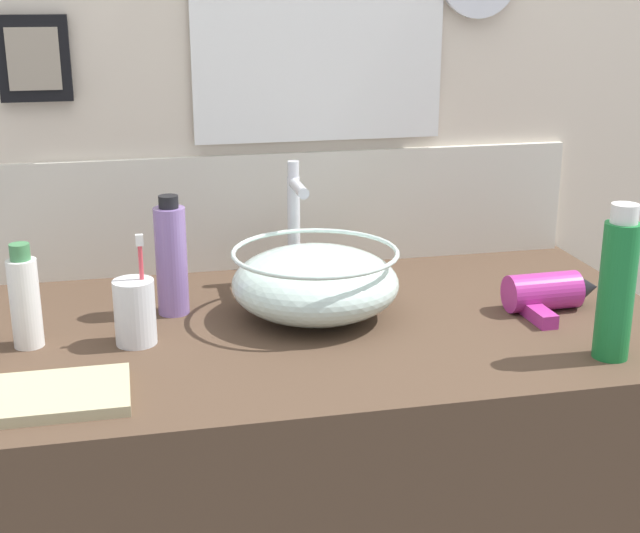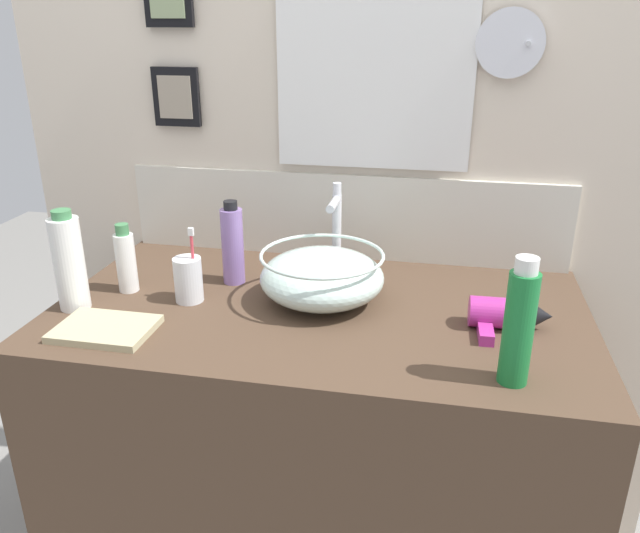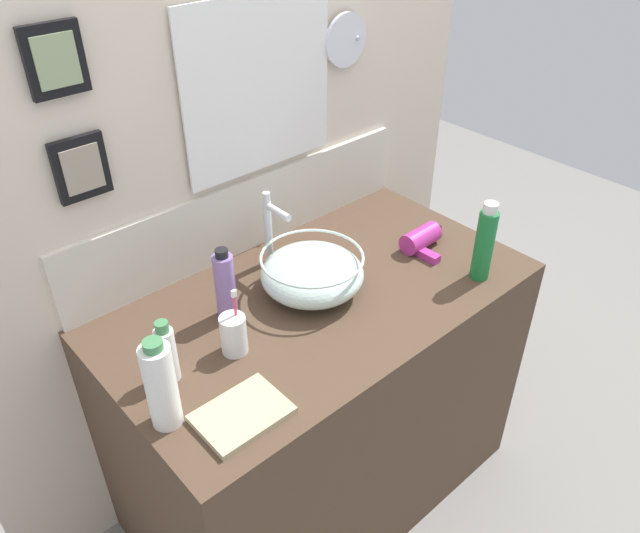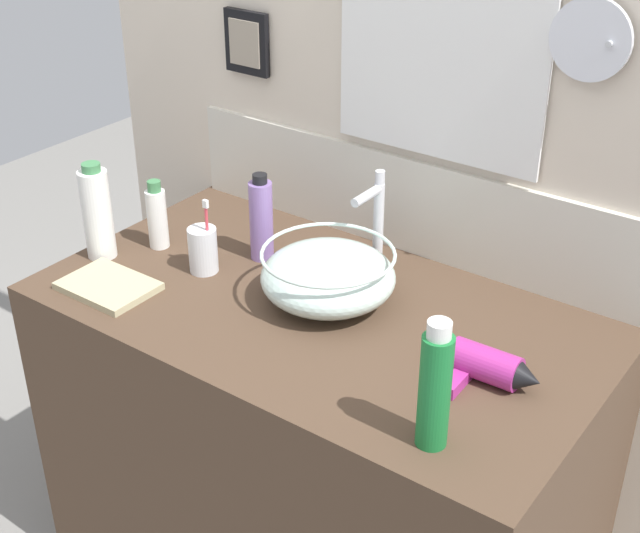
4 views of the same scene
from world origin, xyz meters
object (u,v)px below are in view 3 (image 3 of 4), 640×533
hair_drier (424,238)px  shampoo_bottle (484,243)px  lotion_bottle (225,286)px  spray_bottle (166,352)px  toothbrush_cup (234,334)px  soap_dispenser (161,385)px  faucet (272,225)px  hand_towel (242,414)px  glass_bowl_sink (313,272)px

hair_drier → shampoo_bottle: 0.23m
hair_drier → shampoo_bottle: (-0.00, -0.21, 0.08)m
hair_drier → lotion_bottle: lotion_bottle is taller
spray_bottle → hair_drier: bearing=-1.9°
hair_drier → shampoo_bottle: size_ratio=0.72×
toothbrush_cup → soap_dispenser: size_ratio=0.77×
faucet → hand_towel: size_ratio=1.18×
spray_bottle → soap_dispenser: 0.14m
toothbrush_cup → lotion_bottle: 0.15m
glass_bowl_sink → toothbrush_cup: size_ratio=1.60×
hair_drier → hand_towel: size_ratio=0.87×
shampoo_bottle → soap_dispenser: bearing=172.5°
lotion_bottle → hand_towel: (-0.18, -0.31, -0.09)m
hair_drier → shampoo_bottle: bearing=-91.0°
glass_bowl_sink → spray_bottle: size_ratio=1.70×
hand_towel → faucet: bearing=45.0°
hair_drier → toothbrush_cup: bearing=180.0°
hair_drier → shampoo_bottle: shampoo_bottle is taller
soap_dispenser → hand_towel: size_ratio=1.16×
soap_dispenser → glass_bowl_sink: bearing=14.6°
lotion_bottle → hand_towel: lotion_bottle is taller
spray_bottle → shampoo_bottle: bearing=-15.4°
hand_towel → glass_bowl_sink: bearing=29.8°
hair_drier → soap_dispenser: size_ratio=0.75×
faucet → spray_bottle: bearing=-156.4°
hair_drier → hand_towel: 0.85m
faucet → hair_drier: size_ratio=1.35×
shampoo_bottle → spray_bottle: bearing=164.6°
glass_bowl_sink → spray_bottle: bearing=-176.8°
spray_bottle → lotion_bottle: (0.23, 0.10, 0.02)m
shampoo_bottle → lotion_bottle: (-0.65, 0.34, -0.02)m
toothbrush_cup → shampoo_bottle: 0.75m
shampoo_bottle → soap_dispenser: shampoo_bottle is taller
shampoo_bottle → lotion_bottle: shampoo_bottle is taller
glass_bowl_sink → lotion_bottle: 0.26m
toothbrush_cup → lotion_bottle: bearing=62.2°
hair_drier → lotion_bottle: (-0.65, 0.13, 0.07)m
spray_bottle → shampoo_bottle: 0.91m
shampoo_bottle → soap_dispenser: size_ratio=1.05×
faucet → toothbrush_cup: bearing=-142.4°
faucet → lotion_bottle: size_ratio=1.12×
toothbrush_cup → hair_drier: bearing=-0.0°
shampoo_bottle → hand_towel: size_ratio=1.21×
hair_drier → toothbrush_cup: (-0.72, 0.00, 0.02)m
glass_bowl_sink → soap_dispenser: 0.57m
toothbrush_cup → spray_bottle: toothbrush_cup is taller
glass_bowl_sink → hair_drier: glass_bowl_sink is taller
glass_bowl_sink → shampoo_bottle: size_ratio=1.18×
hand_towel → hair_drier: bearing=12.6°
faucet → shampoo_bottle: (0.40, -0.45, -0.02)m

